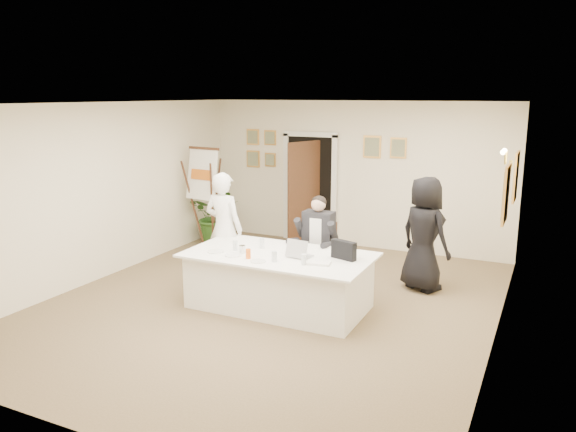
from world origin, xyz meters
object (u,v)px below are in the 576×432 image
Objects in this scene: standing_man at (224,228)px; laptop at (300,247)px; conference_table at (279,280)px; flip_chart at (207,203)px; potted_palm at (218,215)px; oj_glass at (248,254)px; laptop_bag at (344,250)px; seated_man at (317,242)px; steel_jug at (242,249)px; standing_woman at (424,234)px; paper_stack at (319,263)px.

laptop is (1.56, -0.56, 0.03)m from standing_man.
flip_chart is at bearing 140.45° from conference_table.
potted_palm reaches higher than oj_glass.
laptop_bag reaches higher than conference_table.
seated_man is 0.76× the size of flip_chart.
laptop_bag is 1.40m from steel_jug.
steel_jug is (-0.20, 0.19, -0.01)m from oj_glass.
oj_glass is 1.18× the size of steel_jug.
standing_woman is 2.05m from paper_stack.
potted_palm reaches higher than laptop.
standing_man is at bearing 166.25° from laptop.
standing_man is at bearing 49.58° from standing_woman.
laptop_bag is at bearing -34.54° from potted_palm.
oj_glass is (2.35, -2.54, -0.04)m from flip_chart.
potted_palm is 3.15× the size of laptop_bag.
standing_woman reaches higher than paper_stack.
flip_chart reaches higher than steel_jug.
conference_table is at bearing 164.03° from paper_stack.
standing_man is (1.38, -1.59, -0.00)m from flip_chart.
potted_palm is at bearing 163.13° from laptop_bag.
conference_table is 1.03m from laptop_bag.
flip_chart is at bearing 132.45° from steel_jug.
potted_palm is 4.32m from paper_stack.
flip_chart is 2.10m from standing_man.
steel_jug is at bearing -115.22° from seated_man.
laptop_bag is at bearing 13.79° from steel_jug.
flip_chart is 3.18m from steel_jug.
laptop is at bearing 161.96° from standing_man.
conference_table is 1.45× the size of standing_man.
laptop is at bearing 1.65° from conference_table.
oj_glass is at bearing -103.93° from seated_man.
potted_palm reaches higher than steel_jug.
standing_man is 5.14× the size of laptop.
paper_stack is (3.31, -2.77, 0.23)m from potted_palm.
steel_jug is (-2.11, -1.80, -0.04)m from standing_woman.
standing_woman is at bearing -7.38° from flip_chart.
flip_chart is 4.29m from standing_woman.
seated_man is at bearing 54.53° from standing_woman.
conference_table is 1.01m from seated_man.
laptop is (0.14, -0.93, 0.18)m from seated_man.
laptop_bag reaches higher than steel_jug.
flip_chart is 1.09× the size of standing_man.
standing_woman is 13.36× the size of oj_glass.
standing_woman reaches higher than laptop_bag.
flip_chart is at bearing 149.89° from laptop.
standing_woman is at bearing -12.67° from potted_palm.
seated_man is at bearing 59.99° from steel_jug.
seated_man is 3.06m from flip_chart.
laptop reaches higher than laptop_bag.
seated_man is 1.39m from oj_glass.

